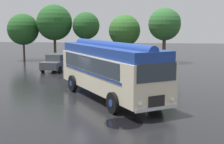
{
  "coord_description": "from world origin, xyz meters",
  "views": [
    {
      "loc": [
        3.36,
        -18.88,
        4.44
      ],
      "look_at": [
        0.88,
        1.15,
        1.4
      ],
      "focal_mm": 50.0,
      "sensor_mm": 36.0,
      "label": 1
    }
  ],
  "objects_px": {
    "car_near_left": "(57,62)",
    "car_mid_left": "(87,62)",
    "car_far_right": "(145,63)",
    "vintage_bus": "(109,68)",
    "car_mid_right": "(115,62)"
  },
  "relations": [
    {
      "from": "vintage_bus",
      "to": "car_mid_right",
      "type": "xyz_separation_m",
      "value": [
        -0.96,
        11.86,
        -1.05
      ]
    },
    {
      "from": "vintage_bus",
      "to": "car_near_left",
      "type": "bearing_deg",
      "value": 121.22
    },
    {
      "from": "car_mid_left",
      "to": "car_far_right",
      "type": "distance_m",
      "value": 5.8
    },
    {
      "from": "vintage_bus",
      "to": "car_mid_left",
      "type": "bearing_deg",
      "value": 107.65
    },
    {
      "from": "vintage_bus",
      "to": "car_mid_left",
      "type": "height_order",
      "value": "vintage_bus"
    },
    {
      "from": "car_mid_left",
      "to": "car_mid_right",
      "type": "height_order",
      "value": "same"
    },
    {
      "from": "vintage_bus",
      "to": "car_mid_left",
      "type": "distance_m",
      "value": 12.39
    },
    {
      "from": "vintage_bus",
      "to": "car_near_left",
      "type": "height_order",
      "value": "vintage_bus"
    },
    {
      "from": "car_far_right",
      "to": "car_near_left",
      "type": "bearing_deg",
      "value": -179.64
    },
    {
      "from": "car_near_left",
      "to": "car_mid_right",
      "type": "xyz_separation_m",
      "value": [
        5.69,
        0.9,
        0.0
      ]
    },
    {
      "from": "car_mid_left",
      "to": "vintage_bus",
      "type": "bearing_deg",
      "value": -72.35
    },
    {
      "from": "car_mid_left",
      "to": "car_mid_right",
      "type": "xyz_separation_m",
      "value": [
        2.79,
        0.1,
        0.0
      ]
    },
    {
      "from": "car_near_left",
      "to": "car_mid_left",
      "type": "xyz_separation_m",
      "value": [
        2.9,
        0.8,
        0.0
      ]
    },
    {
      "from": "car_near_left",
      "to": "car_mid_left",
      "type": "distance_m",
      "value": 3.01
    },
    {
      "from": "vintage_bus",
      "to": "car_far_right",
      "type": "relative_size",
      "value": 2.28
    }
  ]
}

